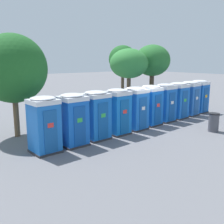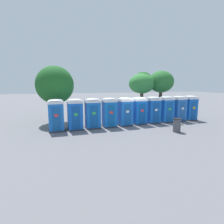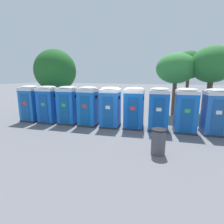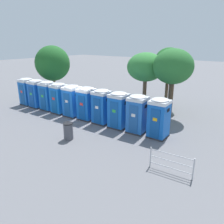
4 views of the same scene
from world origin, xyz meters
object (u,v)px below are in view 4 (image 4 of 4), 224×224
object	(u,v)px
portapotty_0	(27,91)
portapotty_1	(37,93)
portapotty_7	(119,110)
street_tree_1	(53,63)
portapotty_9	(159,118)
street_tree_0	(173,67)
trash_can	(68,131)
portapotty_3	(59,98)
street_tree_2	(169,62)
portapotty_4	(72,101)
portapotty_8	(137,114)
street_tree_3	(146,67)
portapotty_5	(87,103)
event_barrier	(171,162)
portapotty_6	(102,106)
portapotty_2	(48,96)

from	to	relation	value
portapotty_0	portapotty_1	world-z (taller)	same
portapotty_7	street_tree_1	bearing A→B (deg)	165.74
portapotty_9	street_tree_0	bearing A→B (deg)	104.33
portapotty_9	trash_can	size ratio (longest dim) A/B	2.36
portapotty_3	trash_can	distance (m)	5.63
portapotty_3	street_tree_2	xyz separation A→B (m)	(6.44, 6.92, 2.80)
portapotty_4	street_tree_0	world-z (taller)	street_tree_0
portapotty_8	street_tree_3	xyz separation A→B (m)	(-2.04, 4.44, 2.47)
portapotty_3	street_tree_3	xyz separation A→B (m)	(5.33, 4.90, 2.47)
portapotty_0	portapotty_8	bearing A→B (deg)	3.26
street_tree_3	trash_can	bearing A→B (deg)	-95.02
portapotty_4	street_tree_3	xyz separation A→B (m)	(3.86, 4.82, 2.47)
portapotty_0	portapotty_3	distance (m)	4.43
portapotty_8	street_tree_1	xyz separation A→B (m)	(-11.89, 2.59, 2.34)
portapotty_3	street_tree_2	size ratio (longest dim) A/B	0.48
portapotty_5	event_barrier	size ratio (longest dim) A/B	1.24
event_barrier	portapotty_7	bearing A→B (deg)	149.56
portapotty_9	event_barrier	world-z (taller)	portapotty_9
portapotty_9	portapotty_6	bearing A→B (deg)	-176.40
street_tree_0	portapotty_4	bearing A→B (deg)	-144.17
portapotty_9	trash_can	world-z (taller)	portapotty_9
portapotty_5	street_tree_1	size ratio (longest dim) A/B	0.47
street_tree_2	portapotty_2	bearing A→B (deg)	-138.77
portapotty_8	street_tree_1	bearing A→B (deg)	167.72
portapotty_1	street_tree_1	world-z (taller)	street_tree_1
portapotty_9	street_tree_3	distance (m)	6.07
trash_can	portapotty_2	bearing A→B (deg)	153.16
event_barrier	street_tree_3	bearing A→B (deg)	127.40
portapotty_0	portapotty_7	xyz separation A→B (m)	(10.32, 0.61, -0.00)
portapotty_3	trash_can	size ratio (longest dim) A/B	2.36
portapotty_8	portapotty_2	bearing A→B (deg)	-176.86
portapotty_0	street_tree_1	bearing A→B (deg)	91.68
portapotty_4	portapotty_9	bearing A→B (deg)	4.10
street_tree_2	portapotty_1	bearing A→B (deg)	-142.93
street_tree_1	street_tree_2	size ratio (longest dim) A/B	1.02
portapotty_3	portapotty_7	world-z (taller)	same
street_tree_1	portapotty_4	bearing A→B (deg)	-26.30
portapotty_0	portapotty_2	world-z (taller)	same
portapotty_0	portapotty_9	xyz separation A→B (m)	(13.27, 0.82, 0.00)
portapotty_0	portapotty_7	size ratio (longest dim) A/B	1.00
portapotty_7	portapotty_9	world-z (taller)	same
portapotty_2	portapotty_4	bearing A→B (deg)	2.13
portapotty_0	street_tree_0	bearing A→B (deg)	21.70
portapotty_2	portapotty_4	size ratio (longest dim) A/B	1.00
portapotty_0	street_tree_3	xyz separation A→B (m)	(9.76, 5.11, 2.47)
street_tree_2	event_barrier	bearing A→B (deg)	-63.98
portapotty_4	street_tree_3	distance (m)	6.65
portapotty_1	portapotty_9	world-z (taller)	same
portapotty_9	portapotty_0	bearing A→B (deg)	-176.45
portapotty_1	portapotty_7	xyz separation A→B (m)	(8.84, 0.58, -0.00)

